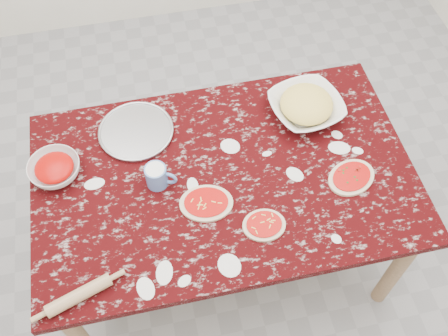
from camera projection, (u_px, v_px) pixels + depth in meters
The scene contains 10 objects.
ground at pixel (224, 250), 2.76m from camera, with size 4.00×4.00×0.00m, color gray.
worktable at pixel (224, 185), 2.21m from camera, with size 1.60×1.00×0.75m.
pizza_tray at pixel (136, 132), 2.26m from camera, with size 0.33×0.33×0.01m, color #B2B2B7.
sauce_bowl at pixel (55, 169), 2.11m from camera, with size 0.22×0.22×0.07m, color white.
cheese_bowl at pixel (306, 107), 2.30m from camera, with size 0.32×0.32×0.08m, color white.
flour_mug at pixel (157, 176), 2.07m from camera, with size 0.13×0.09×0.10m.
pizza_left at pixel (206, 203), 2.05m from camera, with size 0.24×0.20×0.02m.
pizza_mid at pixel (264, 225), 2.00m from camera, with size 0.18×0.15×0.02m.
pizza_right at pixel (351, 177), 2.12m from camera, with size 0.26×0.23×0.02m.
rolling_pin at pixel (79, 295), 1.82m from camera, with size 0.05×0.05×0.24m, color tan.
Camera 1 is at (-0.25, -1.14, 2.54)m, focal length 40.76 mm.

